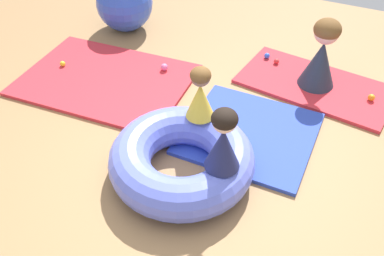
% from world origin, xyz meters
% --- Properties ---
extents(ground_plane, '(8.00, 8.00, 0.00)m').
position_xyz_m(ground_plane, '(0.00, 0.00, 0.00)').
color(ground_plane, '#9E7549').
extents(gym_mat_center_rear, '(1.19, 1.14, 0.04)m').
position_xyz_m(gym_mat_center_rear, '(0.38, 0.72, 0.02)').
color(gym_mat_center_rear, '#2D47B7').
rests_on(gym_mat_center_rear, ground).
extents(gym_mat_near_left, '(1.88, 1.40, 0.04)m').
position_xyz_m(gym_mat_near_left, '(-1.36, 0.89, 0.02)').
color(gym_mat_near_left, red).
rests_on(gym_mat_near_left, ground).
extents(gym_mat_far_left, '(1.70, 1.05, 0.04)m').
position_xyz_m(gym_mat_far_left, '(0.76, 1.77, 0.02)').
color(gym_mat_far_left, red).
rests_on(gym_mat_far_left, ground).
extents(inflatable_cushion, '(1.23, 1.23, 0.35)m').
position_xyz_m(inflatable_cushion, '(0.01, 0.00, 0.18)').
color(inflatable_cushion, '#6070E5').
rests_on(inflatable_cushion, ground).
extents(child_in_navy, '(0.37, 0.37, 0.54)m').
position_xyz_m(child_in_navy, '(0.40, -0.08, 0.61)').
color(child_in_navy, navy).
rests_on(child_in_navy, inflatable_cushion).
extents(child_in_yellow, '(0.34, 0.34, 0.49)m').
position_xyz_m(child_in_yellow, '(-0.00, 0.40, 0.59)').
color(child_in_yellow, yellow).
rests_on(child_in_yellow, inflatable_cushion).
extents(adult_seated, '(0.54, 0.54, 0.76)m').
position_xyz_m(adult_seated, '(0.76, 1.77, 0.41)').
color(adult_seated, '#232D3D').
rests_on(adult_seated, gym_mat_far_left).
extents(play_ball_orange, '(0.07, 0.07, 0.07)m').
position_xyz_m(play_ball_orange, '(1.35, 1.71, 0.08)').
color(play_ball_orange, orange).
rests_on(play_ball_orange, gym_mat_far_left).
extents(play_ball_blue, '(0.07, 0.07, 0.07)m').
position_xyz_m(play_ball_blue, '(0.13, 2.04, 0.07)').
color(play_ball_blue, blue).
rests_on(play_ball_blue, gym_mat_far_left).
extents(play_ball_red, '(0.06, 0.06, 0.06)m').
position_xyz_m(play_ball_red, '(0.26, 1.98, 0.07)').
color(play_ball_red, red).
rests_on(play_ball_red, gym_mat_far_left).
extents(play_ball_yellow, '(0.06, 0.06, 0.06)m').
position_xyz_m(play_ball_yellow, '(-1.94, 0.90, 0.07)').
color(play_ball_yellow, yellow).
rests_on(play_ball_yellow, gym_mat_near_left).
extents(play_ball_green, '(0.09, 0.09, 0.09)m').
position_xyz_m(play_ball_green, '(0.08, 0.52, 0.08)').
color(play_ball_green, green).
rests_on(play_ball_green, gym_mat_center_rear).
extents(play_ball_pink, '(0.08, 0.08, 0.08)m').
position_xyz_m(play_ball_pink, '(-0.85, 1.31, 0.08)').
color(play_ball_pink, pink).
rests_on(play_ball_pink, gym_mat_near_left).
extents(exercise_ball_large, '(0.72, 0.72, 0.72)m').
position_xyz_m(exercise_ball_large, '(-1.79, 2.04, 0.36)').
color(exercise_ball_large, blue).
rests_on(exercise_ball_large, ground).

